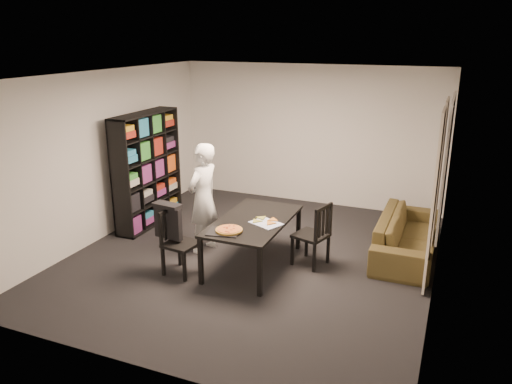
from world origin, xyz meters
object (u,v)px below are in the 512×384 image
at_px(person, 203,198).
at_px(sofa, 407,235).
at_px(bookshelf, 147,170).
at_px(dining_table, 253,224).
at_px(chair_left, 176,237).
at_px(pepperoni_pizza, 229,230).
at_px(chair_right, 316,231).
at_px(baking_tray, 224,232).

xyz_separation_m(person, sofa, (2.82, 1.01, -0.52)).
relative_size(bookshelf, dining_table, 1.16).
height_order(chair_left, pepperoni_pizza, chair_left).
xyz_separation_m(chair_right, person, (-1.69, -0.12, 0.30)).
height_order(dining_table, sofa, dining_table).
relative_size(dining_table, sofa, 0.81).
bearing_deg(baking_tray, person, 132.47).
relative_size(bookshelf, chair_left, 2.12).
bearing_deg(dining_table, chair_right, 21.09).
relative_size(person, pepperoni_pizza, 4.68).
distance_m(baking_tray, sofa, 2.80).
relative_size(bookshelf, pepperoni_pizza, 5.43).
bearing_deg(bookshelf, baking_tray, -34.01).
bearing_deg(dining_table, sofa, 31.86).
distance_m(dining_table, baking_tray, 0.60).
height_order(bookshelf, baking_tray, bookshelf).
bearing_deg(person, baking_tray, 52.15).
bearing_deg(pepperoni_pizza, sofa, 40.12).
distance_m(bookshelf, sofa, 4.28).
height_order(chair_left, chair_right, chair_right).
xyz_separation_m(bookshelf, person, (1.39, -0.65, -0.13)).
bearing_deg(person, chair_right, 103.66).
bearing_deg(chair_right, pepperoni_pizza, -31.42).
height_order(dining_table, pepperoni_pizza, pepperoni_pizza).
bearing_deg(chair_right, chair_left, -45.61).
xyz_separation_m(chair_left, sofa, (2.83, 1.80, -0.21)).
xyz_separation_m(dining_table, chair_right, (0.81, 0.31, -0.10)).
bearing_deg(sofa, person, 109.77).
bearing_deg(person, sofa, 119.45).
relative_size(bookshelf, person, 1.16).
height_order(bookshelf, chair_right, bookshelf).
xyz_separation_m(chair_left, baking_tray, (0.71, 0.02, 0.18)).
height_order(dining_table, chair_right, chair_right).
xyz_separation_m(chair_left, pepperoni_pizza, (0.76, 0.06, 0.20)).
relative_size(dining_table, chair_left, 1.83).
distance_m(person, sofa, 3.04).
distance_m(chair_right, person, 1.72).
xyz_separation_m(bookshelf, sofa, (4.22, 0.37, -0.65)).
relative_size(baking_tray, sofa, 0.20).
distance_m(chair_left, baking_tray, 0.73).
xyz_separation_m(dining_table, person, (-0.87, 0.20, 0.20)).
bearing_deg(bookshelf, sofa, 4.97).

